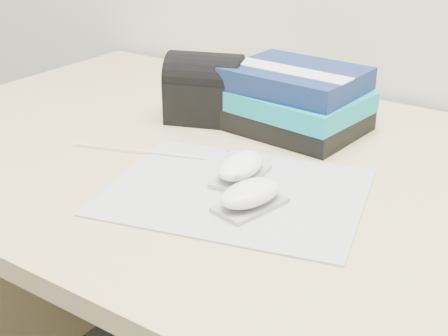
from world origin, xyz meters
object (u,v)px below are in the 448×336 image
Objects in this scene: mouse_rear at (241,167)px; mouse_front at (251,195)px; pouch at (205,88)px; book_stack at (296,100)px; desk at (341,295)px.

mouse_front is (0.06, -0.07, -0.00)m from mouse_rear.
pouch is at bearing 137.19° from mouse_rear.
book_stack is at bearing 17.97° from pouch.
pouch is at bearing -162.03° from book_stack.
mouse_rear is 0.09m from mouse_front.
mouse_front is 0.69× the size of pouch.
book_stack reaches higher than desk.
mouse_front is 0.31m from book_stack.
desk is 0.33m from mouse_front.
mouse_front is at bearing -72.29° from book_stack.
desk is 0.34m from book_stack.
mouse_front reaches higher than desk.
book_stack is (-0.15, 0.10, 0.29)m from desk.
mouse_front is at bearing -44.24° from pouch.
pouch is (-0.25, 0.24, 0.04)m from mouse_front.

